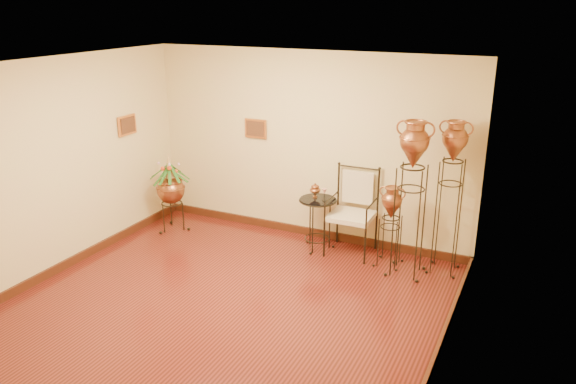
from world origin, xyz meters
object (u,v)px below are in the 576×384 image
at_px(planter_urn, 171,187).
at_px(amphora_tall, 449,196).
at_px(side_table, 317,223).
at_px(amphora_mid, 410,198).
at_px(armchair, 351,213).

bearing_deg(planter_urn, amphora_tall, 5.25).
relative_size(amphora_tall, side_table, 2.14).
bearing_deg(side_table, amphora_tall, 2.07).
height_order(amphora_tall, side_table, amphora_tall).
height_order(amphora_mid, side_table, amphora_mid).
xyz_separation_m(armchair, side_table, (-0.49, -0.07, -0.22)).
height_order(amphora_tall, armchair, amphora_tall).
distance_m(amphora_mid, armchair, 1.02).
relative_size(amphora_tall, planter_urn, 1.63).
xyz_separation_m(amphora_tall, armchair, (-1.32, -0.00, -0.44)).
distance_m(amphora_mid, side_table, 1.53).
relative_size(amphora_tall, amphora_mid, 0.99).
bearing_deg(armchair, planter_urn, -173.56).
distance_m(planter_urn, side_table, 2.38).
relative_size(planter_urn, side_table, 1.31).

